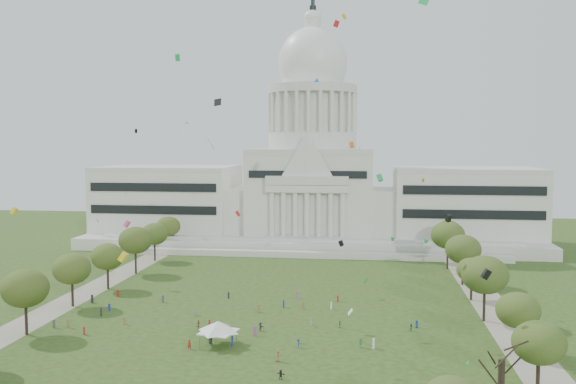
{
  "coord_description": "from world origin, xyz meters",
  "views": [
    {
      "loc": [
        20.18,
        -109.19,
        36.39
      ],
      "look_at": [
        0.0,
        45.0,
        24.0
      ],
      "focal_mm": 38.0,
      "sensor_mm": 36.0,
      "label": 1
    }
  ],
  "objects_px": {
    "big_bare_tree": "(502,354)",
    "person_0": "(417,324)",
    "capitol": "(312,182)",
    "event_tent": "(218,326)"
  },
  "relations": [
    {
      "from": "person_0",
      "to": "big_bare_tree",
      "type": "bearing_deg",
      "value": -47.48
    },
    {
      "from": "event_tent",
      "to": "person_0",
      "type": "height_order",
      "value": "event_tent"
    },
    {
      "from": "big_bare_tree",
      "to": "capitol",
      "type": "bearing_deg",
      "value": 105.02
    },
    {
      "from": "capitol",
      "to": "event_tent",
      "type": "bearing_deg",
      "value": -93.02
    },
    {
      "from": "event_tent",
      "to": "person_0",
      "type": "xyz_separation_m",
      "value": [
        36.36,
        15.31,
        -2.77
      ]
    },
    {
      "from": "big_bare_tree",
      "to": "person_0",
      "type": "xyz_separation_m",
      "value": [
        -7.85,
        39.03,
        -7.9
      ]
    },
    {
      "from": "event_tent",
      "to": "person_0",
      "type": "distance_m",
      "value": 39.55
    },
    {
      "from": "capitol",
      "to": "big_bare_tree",
      "type": "xyz_separation_m",
      "value": [
        38.0,
        -141.59,
        -13.62
      ]
    },
    {
      "from": "event_tent",
      "to": "big_bare_tree",
      "type": "bearing_deg",
      "value": -28.21
    },
    {
      "from": "big_bare_tree",
      "to": "person_0",
      "type": "distance_m",
      "value": 40.59
    }
  ]
}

